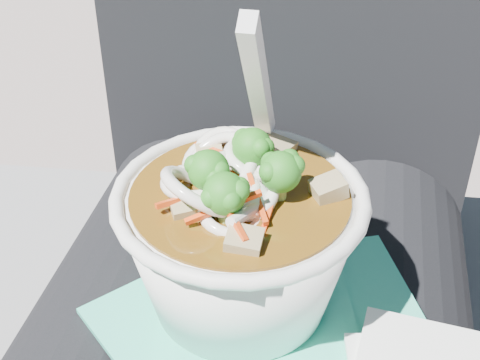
# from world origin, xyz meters

# --- Properties ---
(person_body) EXTENTS (0.34, 0.94, 1.02)m
(person_body) POSITION_xyz_m (-0.00, 0.09, 0.57)
(person_body) COLOR black
(person_body) RESTS_ON ground
(plastic_bag) EXTENTS (0.27, 0.38, 0.01)m
(plastic_bag) POSITION_xyz_m (0.03, -0.02, 0.64)
(plastic_bag) COLOR #2EC19B
(plastic_bag) RESTS_ON lap
(udon_bowl) EXTENTS (0.17, 0.17, 0.20)m
(udon_bowl) POSITION_xyz_m (-0.00, 0.02, 0.70)
(udon_bowl) COLOR white
(udon_bowl) RESTS_ON plastic_bag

